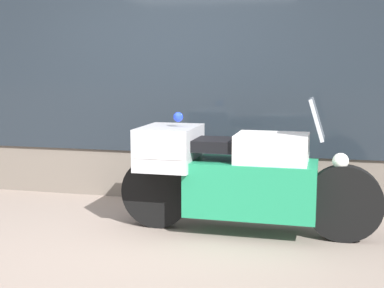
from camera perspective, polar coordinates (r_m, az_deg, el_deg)
name	(u,v)px	position (r m, az deg, el deg)	size (l,w,h in m)	color
ground_plane	(105,252)	(4.49, -9.27, -11.34)	(60.00, 60.00, 0.00)	gray
shop_building	(137,30)	(6.26, -5.91, 11.99)	(6.60, 0.55, 3.81)	#6B6056
window_display	(204,154)	(6.14, 1.24, -1.11)	(5.27, 0.30, 2.13)	slate
paramedic_motorcycle	(233,173)	(4.83, 4.39, -3.11)	(2.36, 0.70, 1.24)	black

